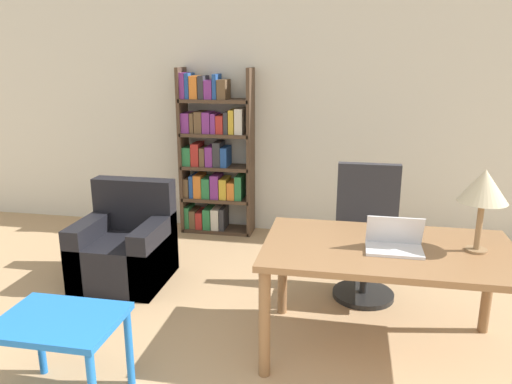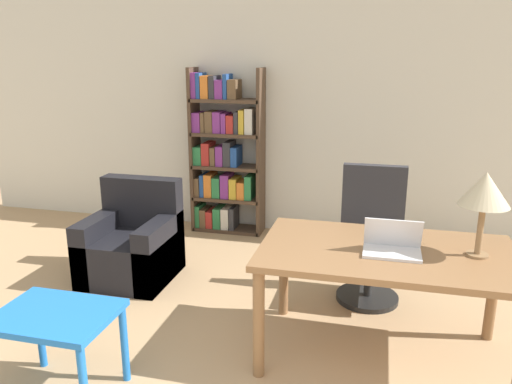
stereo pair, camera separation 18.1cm
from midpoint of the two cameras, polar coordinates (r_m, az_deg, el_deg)
The scene contains 8 objects.
wall_back at distance 5.23m, azimuth 8.19°, elevation 9.59°, with size 8.00×0.06×2.70m.
desk at distance 3.19m, azimuth 16.27°, elevation -7.89°, with size 1.53×0.89×0.73m.
laptop at distance 3.09m, azimuth 16.95°, elevation -5.90°, with size 0.33×0.22×0.21m.
table_lamp at distance 3.14m, azimuth 26.23°, elevation 0.08°, with size 0.28×0.28×0.50m.
office_chair at distance 4.03m, azimuth 14.25°, elevation -5.35°, with size 0.52×0.52×1.04m.
side_table_blue at distance 2.99m, azimuth -20.23°, elevation -14.19°, with size 0.64×0.49×0.51m.
armchair at distance 4.41m, azimuth -12.82°, elevation -6.09°, with size 0.71×0.70×0.83m.
bookshelf at distance 5.31m, azimuth -2.78°, elevation 4.19°, with size 0.77×0.28×1.74m.
Camera 2 is at (0.63, -0.63, 1.86)m, focal length 35.00 mm.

